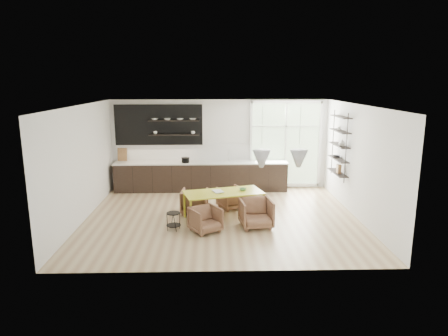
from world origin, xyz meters
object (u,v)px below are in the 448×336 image
at_px(armchair_back_left, 194,201).
at_px(armchair_front_right, 256,213).
at_px(armchair_back_right, 231,198).
at_px(wire_stool, 173,219).
at_px(dining_table, 224,194).
at_px(armchair_front_left, 205,220).

height_order(armchair_back_left, armchair_front_right, armchair_front_right).
bearing_deg(armchair_back_right, wire_stool, 21.14).
distance_m(dining_table, armchair_front_right, 1.03).
distance_m(armchair_back_right, armchair_front_right, 1.60).
bearing_deg(wire_stool, armchair_front_left, -9.06).
bearing_deg(armchair_front_right, armchair_back_left, 136.23).
height_order(armchair_back_left, wire_stool, armchair_back_left).
relative_size(armchair_back_left, armchair_front_left, 1.08).
xyz_separation_m(dining_table, wire_stool, (-1.21, -0.75, -0.39)).
distance_m(armchair_back_right, armchair_front_left, 1.91).
relative_size(armchair_front_right, wire_stool, 1.77).
distance_m(dining_table, wire_stool, 1.48).
xyz_separation_m(dining_table, armchair_back_left, (-0.77, 0.54, -0.35)).
bearing_deg(wire_stool, armchair_back_left, 71.24).
xyz_separation_m(armchair_back_left, wire_stool, (-0.44, -1.29, -0.04)).
distance_m(armchair_front_left, armchair_front_right, 1.25).
bearing_deg(dining_table, armchair_back_right, 60.61).
relative_size(armchair_back_left, armchair_back_right, 1.08).
relative_size(armchair_front_left, wire_stool, 1.51).
relative_size(dining_table, armchair_back_left, 3.03).
relative_size(armchair_back_right, armchair_front_left, 1.00).
distance_m(armchair_back_left, armchair_front_left, 1.45).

